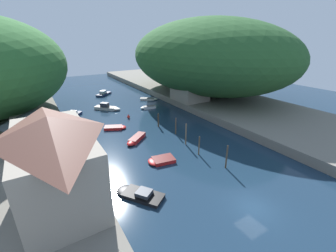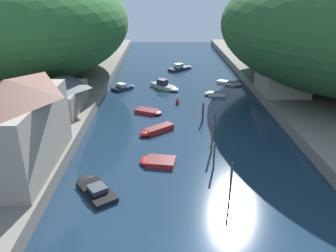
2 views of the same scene
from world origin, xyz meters
TOP-DOWN VIEW (x-y plane):
  - water_surface at (0.00, 30.00)m, footprint 130.00×130.00m
  - right_bank at (23.87, 30.00)m, footprint 22.00×120.00m
  - hillside_right at (24.97, 37.19)m, footprint 35.98×50.37m
  - waterfront_building at (-16.37, 9.95)m, footprint 6.86×13.51m
  - boathouse_shed at (-17.49, 25.32)m, footprint 7.25×10.58m
  - right_bank_cottage at (16.13, 32.79)m, footprint 7.45×8.08m
  - boat_navy_launch at (-3.65, 12.82)m, footprint 4.00×2.71m
  - boat_small_dinghy at (-9.23, 7.84)m, footprint 4.84×5.70m
  - boat_yellow_tender at (-2.45, 40.27)m, footprint 5.69×5.91m
  - boat_mid_channel at (1.24, 55.04)m, footprint 6.07×5.64m
  - boat_white_cruiser at (5.95, 35.99)m, footprint 3.86×1.70m
  - boat_cabin_cruiser at (-9.98, 40.15)m, footprint 4.52×4.59m
  - boat_far_right_bank at (10.01, 42.91)m, footprint 4.84×3.87m
  - boat_near_quay at (-3.92, 20.76)m, footprint 4.71×4.19m
  - boat_moored_right at (-4.86, 27.71)m, footprint 4.40×3.31m
  - mooring_post_nearest at (3.01, 7.01)m, footprint 0.21×0.21m
  - mooring_post_second at (2.23, 11.73)m, footprint 0.20×0.20m
  - mooring_post_middle at (2.55, 15.47)m, footprint 0.23×0.23m
  - mooring_post_fourth at (3.48, 19.83)m, footprint 0.23×0.23m
  - mooring_post_farthest at (2.59, 24.58)m, footprint 0.29×0.29m
  - channel_buoy_near at (-0.58, 31.96)m, footprint 0.63×0.63m
  - person_on_quay at (-14.01, 13.45)m, footprint 0.22×0.38m
  - person_by_boathouse at (-14.10, 12.80)m, footprint 0.31×0.42m

SIDE VIEW (x-z plane):
  - water_surface at x=0.00m, z-range 0.00..0.00m
  - boat_navy_launch at x=-3.65m, z-range 0.00..0.52m
  - boat_moored_right at x=-4.86m, z-range 0.00..0.52m
  - boat_far_right_bank at x=10.01m, z-range 0.00..0.52m
  - boat_small_dinghy at x=-9.23m, z-range -0.16..0.70m
  - boat_white_cruiser at x=5.95m, z-range 0.00..0.63m
  - boat_near_quay at x=-3.92m, z-range 0.00..0.68m
  - boat_cabin_cruiser at x=-9.98m, z-range -0.22..0.94m
  - channel_buoy_near at x=-0.58m, z-range -0.10..0.83m
  - boat_mid_channel at x=1.24m, z-range -0.29..1.16m
  - boat_yellow_tender at x=-2.45m, z-range -0.32..1.30m
  - right_bank at x=23.87m, z-range 0.00..1.50m
  - mooring_post_farthest at x=2.59m, z-range 0.01..2.66m
  - mooring_post_second at x=2.23m, z-range 0.01..2.96m
  - mooring_post_fourth at x=3.48m, z-range 0.01..3.09m
  - mooring_post_nearest at x=3.01m, z-range 0.01..3.37m
  - mooring_post_middle at x=2.55m, z-range 0.01..3.65m
  - person_on_quay at x=-14.01m, z-range 1.63..3.32m
  - person_by_boathouse at x=-14.10m, z-range 1.63..3.32m
  - boathouse_shed at x=-17.49m, z-range 1.57..6.07m
  - right_bank_cottage at x=16.13m, z-range 1.58..7.03m
  - waterfront_building at x=-16.37m, z-range 1.60..10.05m
  - hillside_right at x=24.97m, z-range 1.50..21.03m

